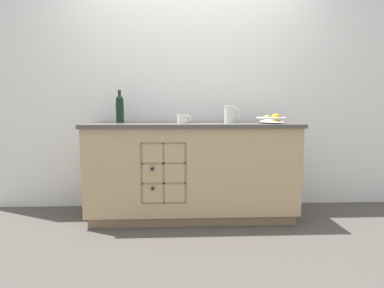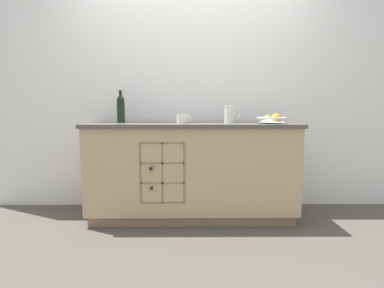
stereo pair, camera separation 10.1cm
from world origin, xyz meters
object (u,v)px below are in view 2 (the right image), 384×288
white_pitcher (230,114)px  standing_wine_bottle (121,108)px  fruit_bowl (272,119)px  ceramic_mug (182,119)px

white_pitcher → standing_wine_bottle: (-1.06, 0.10, 0.05)m
standing_wine_bottle → white_pitcher: bearing=-5.4°
fruit_bowl → ceramic_mug: bearing=180.0°
white_pitcher → standing_wine_bottle: size_ratio=0.52×
fruit_bowl → white_pitcher: bearing=160.1°
ceramic_mug → standing_wine_bottle: standing_wine_bottle is taller
fruit_bowl → ceramic_mug: size_ratio=2.12×
ceramic_mug → standing_wine_bottle: (-0.61, 0.23, 0.10)m
ceramic_mug → standing_wine_bottle: 0.66m
white_pitcher → ceramic_mug: white_pitcher is taller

